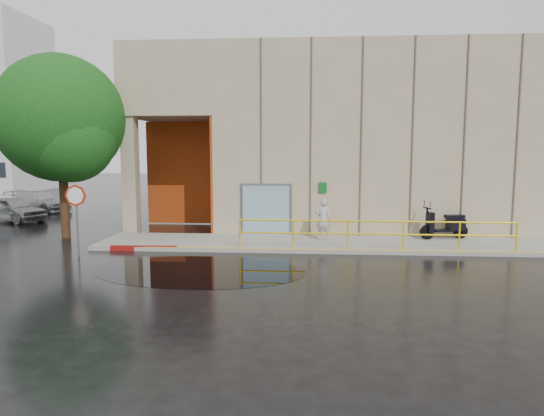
{
  "coord_description": "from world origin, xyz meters",
  "views": [
    {
      "loc": [
        1.86,
        -13.65,
        3.62
      ],
      "look_at": [
        0.66,
        3.0,
        1.6
      ],
      "focal_mm": 32.0,
      "sensor_mm": 36.0,
      "label": 1
    }
  ],
  "objects_px": {
    "scooter": "(445,217)",
    "car_c": "(39,201)",
    "car_a": "(13,209)",
    "person": "(323,219)",
    "stop_sign": "(76,204)",
    "tree_near": "(63,123)",
    "red_curb": "(144,248)"
  },
  "relations": [
    {
      "from": "red_curb",
      "to": "car_c",
      "type": "relative_size",
      "value": 0.58
    },
    {
      "from": "stop_sign",
      "to": "car_c",
      "type": "relative_size",
      "value": 0.6
    },
    {
      "from": "red_curb",
      "to": "car_c",
      "type": "height_order",
      "value": "car_c"
    },
    {
      "from": "stop_sign",
      "to": "car_c",
      "type": "height_order",
      "value": "stop_sign"
    },
    {
      "from": "tree_near",
      "to": "car_c",
      "type": "bearing_deg",
      "value": 125.62
    },
    {
      "from": "stop_sign",
      "to": "tree_near",
      "type": "xyz_separation_m",
      "value": [
        -2.02,
        3.31,
        2.86
      ]
    },
    {
      "from": "scooter",
      "to": "stop_sign",
      "type": "relative_size",
      "value": 0.81
    },
    {
      "from": "car_a",
      "to": "car_c",
      "type": "height_order",
      "value": "car_a"
    },
    {
      "from": "person",
      "to": "stop_sign",
      "type": "bearing_deg",
      "value": 19.95
    },
    {
      "from": "red_curb",
      "to": "car_a",
      "type": "distance_m",
      "value": 11.1
    },
    {
      "from": "scooter",
      "to": "red_curb",
      "type": "distance_m",
      "value": 11.51
    },
    {
      "from": "car_c",
      "to": "stop_sign",
      "type": "bearing_deg",
      "value": -127.44
    },
    {
      "from": "person",
      "to": "scooter",
      "type": "bearing_deg",
      "value": -171.97
    },
    {
      "from": "scooter",
      "to": "car_c",
      "type": "height_order",
      "value": "scooter"
    },
    {
      "from": "red_curb",
      "to": "tree_near",
      "type": "height_order",
      "value": "tree_near"
    },
    {
      "from": "red_curb",
      "to": "car_a",
      "type": "xyz_separation_m",
      "value": [
        -8.96,
        6.53,
        0.54
      ]
    },
    {
      "from": "stop_sign",
      "to": "car_a",
      "type": "relative_size",
      "value": 0.66
    },
    {
      "from": "tree_near",
      "to": "car_a",
      "type": "bearing_deg",
      "value": 139.36
    },
    {
      "from": "car_a",
      "to": "tree_near",
      "type": "xyz_separation_m",
      "value": [
        5.04,
        -4.33,
        4.03
      ]
    },
    {
      "from": "scooter",
      "to": "car_c",
      "type": "xyz_separation_m",
      "value": [
        -21.09,
        8.14,
        -0.42
      ]
    },
    {
      "from": "stop_sign",
      "to": "red_curb",
      "type": "relative_size",
      "value": 1.02
    },
    {
      "from": "person",
      "to": "tree_near",
      "type": "distance_m",
      "value": 11.05
    },
    {
      "from": "red_curb",
      "to": "car_c",
      "type": "bearing_deg",
      "value": 133.2
    },
    {
      "from": "person",
      "to": "car_c",
      "type": "xyz_separation_m",
      "value": [
        -16.34,
        8.73,
        -0.36
      ]
    },
    {
      "from": "scooter",
      "to": "tree_near",
      "type": "bearing_deg",
      "value": 168.18
    },
    {
      "from": "scooter",
      "to": "car_a",
      "type": "distance_m",
      "value": 20.62
    },
    {
      "from": "scooter",
      "to": "car_a",
      "type": "relative_size",
      "value": 0.54
    },
    {
      "from": "car_c",
      "to": "scooter",
      "type": "bearing_deg",
      "value": -93.02
    },
    {
      "from": "person",
      "to": "stop_sign",
      "type": "distance_m",
      "value": 8.9
    },
    {
      "from": "scooter",
      "to": "red_curb",
      "type": "height_order",
      "value": "scooter"
    },
    {
      "from": "scooter",
      "to": "stop_sign",
      "type": "xyz_separation_m",
      "value": [
        -13.13,
        -3.46,
        0.78
      ]
    },
    {
      "from": "stop_sign",
      "to": "tree_near",
      "type": "relative_size",
      "value": 0.33
    }
  ]
}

